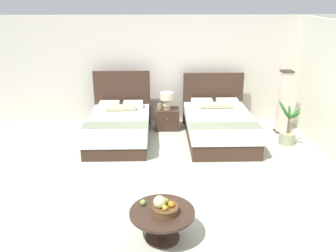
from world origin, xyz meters
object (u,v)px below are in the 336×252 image
object	(u,v)px
coffee_table	(162,218)
loose_apple	(143,202)
bed_near_corner	(219,125)
bed_near_window	(119,126)
potted_palm	(287,133)
nightstand	(167,119)
table_lamp	(167,99)
fruit_bowl	(164,207)
floor_lamp_corner	(283,102)
vase	(160,106)

from	to	relation	value
coffee_table	loose_apple	size ratio (longest dim) A/B	11.00
bed_near_corner	coffee_table	bearing A→B (deg)	-110.75
bed_near_window	loose_apple	world-z (taller)	bed_near_window
loose_apple	potted_palm	bearing A→B (deg)	44.76
nightstand	loose_apple	distance (m)	3.88
table_lamp	fruit_bowl	size ratio (longest dim) A/B	1.16
nightstand	fruit_bowl	world-z (taller)	fruit_bowl
floor_lamp_corner	table_lamp	bearing A→B (deg)	173.77
table_lamp	coffee_table	world-z (taller)	table_lamp
bed_near_window	nightstand	xyz separation A→B (m)	(1.04, 0.66, -0.07)
coffee_table	fruit_bowl	bearing A→B (deg)	-50.15
nightstand	vase	world-z (taller)	vase
bed_near_corner	nightstand	world-z (taller)	bed_near_corner
vase	fruit_bowl	distance (m)	3.99
bed_near_window	fruit_bowl	size ratio (longest dim) A/B	6.09
coffee_table	bed_near_window	bearing A→B (deg)	104.83
nightstand	loose_apple	bearing A→B (deg)	-96.01
vase	floor_lamp_corner	world-z (taller)	floor_lamp_corner
table_lamp	nightstand	bearing A→B (deg)	-90.00
fruit_bowl	floor_lamp_corner	distance (m)	4.66
bed_near_corner	nightstand	size ratio (longest dim) A/B	3.93
bed_near_corner	table_lamp	xyz separation A→B (m)	(-1.10, 0.69, 0.41)
nightstand	floor_lamp_corner	world-z (taller)	floor_lamp_corner
bed_near_window	bed_near_corner	size ratio (longest dim) A/B	0.93
bed_near_window	floor_lamp_corner	size ratio (longest dim) A/B	1.45
coffee_table	potted_palm	distance (m)	4.05
bed_near_corner	floor_lamp_corner	distance (m)	1.60
fruit_bowl	floor_lamp_corner	size ratio (longest dim) A/B	0.24
nightstand	coffee_table	size ratio (longest dim) A/B	0.67
fruit_bowl	floor_lamp_corner	xyz separation A→B (m)	(2.74, 3.77, 0.22)
nightstand	fruit_bowl	xyz separation A→B (m)	(-0.14, -4.03, 0.25)
vase	potted_palm	world-z (taller)	potted_palm
bed_near_corner	vase	bearing A→B (deg)	153.73
potted_palm	bed_near_corner	bearing A→B (deg)	168.12
vase	loose_apple	size ratio (longest dim) A/B	2.02
coffee_table	potted_palm	bearing A→B (deg)	48.73
floor_lamp_corner	coffee_table	bearing A→B (deg)	-126.49
loose_apple	bed_near_corner	bearing A→B (deg)	64.64
floor_lamp_corner	potted_palm	xyz separation A→B (m)	(-0.10, -0.70, -0.48)
bed_near_corner	potted_palm	xyz separation A→B (m)	(1.40, -0.30, -0.08)
bed_near_corner	fruit_bowl	xyz separation A→B (m)	(-1.24, -3.36, 0.17)
fruit_bowl	bed_near_window	bearing A→B (deg)	105.09
bed_near_window	loose_apple	bearing A→B (deg)	-78.69
vase	potted_palm	distance (m)	2.85
potted_palm	fruit_bowl	bearing A→B (deg)	-130.74
vase	fruit_bowl	xyz separation A→B (m)	(0.03, -3.99, -0.07)
bed_near_corner	fruit_bowl	world-z (taller)	bed_near_corner
fruit_bowl	floor_lamp_corner	world-z (taller)	floor_lamp_corner
table_lamp	loose_apple	distance (m)	3.90
table_lamp	potted_palm	world-z (taller)	potted_palm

